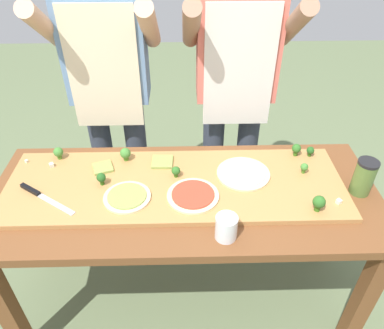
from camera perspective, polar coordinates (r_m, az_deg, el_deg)
The scene contains 24 objects.
ground_plane at distance 2.15m, azimuth -0.86°, elevation -19.42°, with size 8.00×8.00×0.00m, color #60704C.
prep_table at distance 1.65m, azimuth -1.06°, elevation -7.13°, with size 1.65×0.68×0.75m.
cutting_board at distance 1.59m, azimuth -2.64°, elevation -3.16°, with size 1.45×0.47×0.02m, color #B27F47.
chefs_knife at distance 1.64m, azimuth -22.55°, elevation -4.30°, with size 0.27×0.19×0.02m.
pizza_whole_pesto_green at distance 1.53m, azimuth -10.01°, elevation -4.95°, with size 0.19×0.19×0.02m.
pizza_whole_white_garlic at distance 1.64m, azimuth 7.95°, elevation -1.34°, with size 0.23×0.23×0.02m.
pizza_whole_tomato_red at distance 1.51m, azimuth 0.15°, elevation -4.77°, with size 0.21×0.21×0.02m.
pizza_slice_far_right at distance 1.70m, azimuth -13.64°, elevation -0.46°, with size 0.08×0.08×0.01m, color #899E4C.
pizza_slice_center at distance 1.70m, azimuth -4.62°, elevation 0.41°, with size 0.10×0.10×0.01m, color #899E4C.
broccoli_floret_back_left at distance 1.81m, azimuth 17.84°, elevation 2.04°, with size 0.04×0.04×0.05m.
broccoli_floret_front_right at distance 1.81m, azimuth -19.97°, elevation 1.77°, with size 0.04×0.04×0.06m.
broccoli_floret_front_mid at distance 1.51m, azimuth 19.05°, elevation -5.56°, with size 0.05×0.05×0.07m.
broccoli_floret_center_left at distance 1.60m, azimuth -13.87°, elevation -2.04°, with size 0.04×0.04×0.06m.
broccoli_floret_back_mid at distance 1.72m, azimuth -10.27°, elevation 1.68°, with size 0.05×0.05×0.06m.
broccoli_floret_front_left at distance 1.79m, azimuth 15.84°, elevation 2.35°, with size 0.04×0.04×0.06m.
broccoli_floret_back_right at distance 1.60m, azimuth -2.51°, elevation -1.02°, with size 0.04×0.04×0.05m.
broccoli_floret_center_right at distance 1.69m, azimuth 16.98°, elevation -0.43°, with size 0.03×0.03×0.05m.
cheese_crumble_a at distance 1.60m, azimuth 21.76°, elevation -5.34°, with size 0.02×0.02×0.02m, color silver.
cheese_crumble_b at distance 1.86m, azimuth -24.23°, elevation 0.47°, with size 0.01×0.01×0.01m, color silver.
cheese_crumble_c at distance 1.78m, azimuth -20.91°, elevation -0.09°, with size 0.02×0.02×0.02m, color silver.
flour_cup at distance 1.37m, azimuth 5.30°, elevation -9.83°, with size 0.08×0.08×0.10m.
sauce_jar at distance 1.68m, azimuth 25.03°, elevation -1.77°, with size 0.09×0.09×0.16m.
cook_left at distance 1.98m, azimuth -12.70°, elevation 12.66°, with size 0.54×0.39×1.67m.
cook_right at distance 1.96m, azimuth 6.75°, elevation 13.08°, with size 0.54×0.39×1.67m.
Camera 1 is at (0.00, -1.17, 1.81)m, focal length 34.47 mm.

